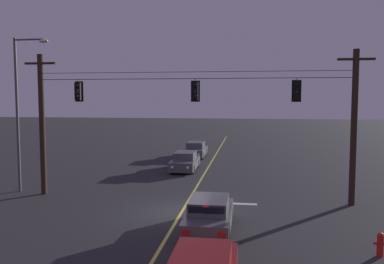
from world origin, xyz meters
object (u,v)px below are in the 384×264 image
object	(u,v)px
traffic_light_left_inner	(195,91)
street_lamp_corner	(21,101)
car_oncoming_trailing	(196,150)
fire_hydrant	(380,244)
traffic_light_centre	(297,91)
traffic_light_leftmost	(78,91)
car_waiting_near_lane	(209,215)
car_oncoming_lead	(185,162)

from	to	relation	value
traffic_light_left_inner	street_lamp_corner	distance (m)	10.13
car_oncoming_trailing	fire_hydrant	bearing A→B (deg)	-67.22
fire_hydrant	traffic_light_centre	bearing A→B (deg)	107.28
traffic_light_leftmost	fire_hydrant	bearing A→B (deg)	-26.19
traffic_light_left_inner	street_lamp_corner	size ratio (longest dim) A/B	0.14
traffic_light_leftmost	car_waiting_near_lane	xyz separation A→B (m)	(7.76, -4.98, -5.16)
car_oncoming_trailing	traffic_light_centre	bearing A→B (deg)	-64.95
traffic_light_centre	car_oncoming_trailing	world-z (taller)	traffic_light_centre
traffic_light_leftmost	traffic_light_left_inner	bearing A→B (deg)	0.00
car_oncoming_lead	fire_hydrant	distance (m)	18.03
street_lamp_corner	car_oncoming_lead	bearing A→B (deg)	45.29
traffic_light_centre	car_waiting_near_lane	distance (m)	8.20
traffic_light_leftmost	traffic_light_left_inner	distance (m)	6.50
traffic_light_leftmost	car_oncoming_lead	xyz separation A→B (m)	(4.56, 8.65, -5.16)
traffic_light_leftmost	car_oncoming_trailing	distance (m)	16.99
street_lamp_corner	traffic_light_left_inner	bearing A→B (deg)	-2.28
car_oncoming_lead	fire_hydrant	xyz separation A→B (m)	(9.28, -15.46, -0.21)
car_waiting_near_lane	car_oncoming_lead	world-z (taller)	same
traffic_light_left_inner	traffic_light_leftmost	bearing A→B (deg)	180.00
traffic_light_centre	car_oncoming_trailing	xyz separation A→B (m)	(-7.28, 15.57, -5.16)
street_lamp_corner	fire_hydrant	size ratio (longest dim) A/B	10.54
traffic_light_leftmost	car_oncoming_trailing	bearing A→B (deg)	74.06
traffic_light_left_inner	car_oncoming_lead	xyz separation A→B (m)	(-1.94, 8.65, -5.16)
car_waiting_near_lane	car_oncoming_trailing	distance (m)	20.81
traffic_light_centre	car_oncoming_lead	bearing A→B (deg)	129.63
traffic_light_leftmost	fire_hydrant	xyz separation A→B (m)	(13.84, -6.81, -5.37)
car_waiting_near_lane	car_oncoming_trailing	xyz separation A→B (m)	(-3.31, 20.55, -0.00)
traffic_light_leftmost	street_lamp_corner	xyz separation A→B (m)	(-3.61, 0.40, -0.55)
traffic_light_left_inner	car_oncoming_lead	size ratio (longest dim) A/B	0.28
traffic_light_left_inner	car_oncoming_trailing	xyz separation A→B (m)	(-2.05, 15.57, -5.16)
car_waiting_near_lane	car_oncoming_trailing	bearing A→B (deg)	99.15
car_waiting_near_lane	street_lamp_corner	size ratio (longest dim) A/B	0.49
car_oncoming_lead	car_oncoming_trailing	xyz separation A→B (m)	(-0.11, 6.91, 0.00)
traffic_light_leftmost	traffic_light_centre	distance (m)	11.72
traffic_light_leftmost	car_oncoming_trailing	world-z (taller)	traffic_light_leftmost
traffic_light_left_inner	car_oncoming_trailing	bearing A→B (deg)	97.51
car_waiting_near_lane	car_oncoming_lead	bearing A→B (deg)	103.21
traffic_light_left_inner	car_oncoming_lead	distance (m)	10.26
traffic_light_left_inner	car_waiting_near_lane	distance (m)	7.28
car_oncoming_trailing	traffic_light_left_inner	bearing A→B (deg)	-82.49
car_waiting_near_lane	fire_hydrant	world-z (taller)	car_waiting_near_lane
car_oncoming_lead	fire_hydrant	world-z (taller)	car_oncoming_lead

